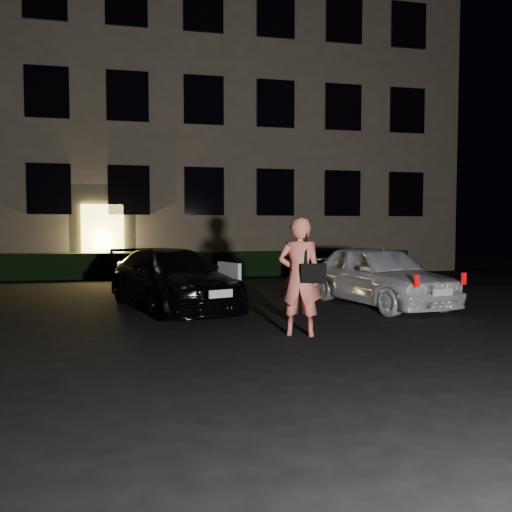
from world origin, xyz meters
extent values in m
plane|color=black|center=(0.00, 0.00, 0.00)|extent=(80.00, 80.00, 0.00)
cube|color=#706250|center=(0.00, 15.00, 6.00)|extent=(20.00, 8.00, 12.00)
cube|color=#FFDC61|center=(-3.50, 10.94, 1.25)|extent=(1.40, 0.10, 2.50)
cube|color=black|center=(-5.20, 10.94, 3.00)|extent=(1.40, 0.10, 1.70)
cube|color=black|center=(-2.60, 10.94, 3.00)|extent=(1.40, 0.10, 1.70)
cube|color=black|center=(0.00, 10.94, 3.00)|extent=(1.40, 0.10, 1.70)
cube|color=black|center=(2.60, 10.94, 3.00)|extent=(1.40, 0.10, 1.70)
cube|color=black|center=(5.20, 10.94, 3.00)|extent=(1.40, 0.10, 1.70)
cube|color=black|center=(7.80, 10.94, 3.00)|extent=(1.40, 0.10, 1.70)
cube|color=black|center=(-5.20, 10.94, 6.20)|extent=(1.40, 0.10, 1.70)
cube|color=black|center=(-2.60, 10.94, 6.20)|extent=(1.40, 0.10, 1.70)
cube|color=black|center=(0.00, 10.94, 6.20)|extent=(1.40, 0.10, 1.70)
cube|color=black|center=(2.60, 10.94, 6.20)|extent=(1.40, 0.10, 1.70)
cube|color=black|center=(5.20, 10.94, 6.20)|extent=(1.40, 0.10, 1.70)
cube|color=black|center=(7.80, 10.94, 6.20)|extent=(1.40, 0.10, 1.70)
cube|color=black|center=(-2.60, 10.94, 9.40)|extent=(1.40, 0.10, 1.70)
cube|color=black|center=(0.00, 10.94, 9.40)|extent=(1.40, 0.10, 1.70)
cube|color=black|center=(2.60, 10.94, 9.40)|extent=(1.40, 0.10, 1.70)
cube|color=black|center=(5.20, 10.94, 9.40)|extent=(1.40, 0.10, 1.70)
cube|color=black|center=(7.80, 10.94, 9.40)|extent=(1.40, 0.10, 1.70)
cube|color=black|center=(0.00, 10.50, 0.42)|extent=(15.00, 0.70, 0.85)
imported|color=black|center=(-1.39, 3.58, 0.61)|extent=(3.06, 4.56, 1.23)
cube|color=white|center=(-0.26, 3.17, 0.76)|extent=(0.37, 0.85, 0.41)
cube|color=silver|center=(-0.64, 1.52, 0.54)|extent=(0.43, 0.19, 0.14)
imported|color=white|center=(2.96, 3.08, 0.66)|extent=(2.32, 4.12, 1.32)
cube|color=red|center=(2.80, 1.15, 0.72)|extent=(0.09, 0.07, 0.22)
cube|color=red|center=(3.88, 1.37, 0.72)|extent=(0.09, 0.07, 0.22)
cube|color=silver|center=(3.35, 1.21, 0.50)|extent=(0.44, 0.13, 0.13)
imported|color=#E76C5B|center=(0.43, 0.44, 0.91)|extent=(0.77, 0.64, 1.82)
cube|color=black|center=(0.60, 0.24, 0.97)|extent=(0.40, 0.29, 0.29)
cube|color=black|center=(0.50, 0.32, 1.38)|extent=(0.06, 0.07, 0.56)
camera|label=1|loc=(-1.73, -6.89, 1.62)|focal=35.00mm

